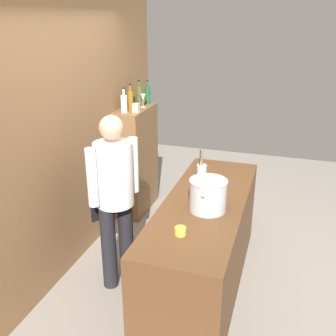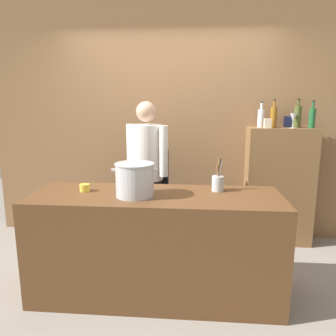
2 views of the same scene
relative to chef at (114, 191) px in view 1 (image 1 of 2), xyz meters
The scene contains 15 objects.
ground_plane 1.26m from the chef, 76.66° to the right, with size 8.00×8.00×0.00m, color gray.
brick_back_panel 0.83m from the chef, 72.94° to the left, with size 4.40×0.10×3.00m, color olive.
prep_counter 0.96m from the chef, 76.66° to the right, with size 2.09×0.70×0.90m, color brown.
bar_cabinet 1.57m from the chef, 15.04° to the left, with size 0.76×0.32×1.37m, color brown.
chef is the anchor object (origin of this frame).
stockpot_large 0.85m from the chef, 88.32° to the right, with size 0.38×0.32×0.27m.
utensil_crock 0.95m from the chef, 41.89° to the right, with size 0.10×0.10×0.30m.
butter_jar 0.86m from the chef, 120.25° to the right, with size 0.09×0.09×0.06m, color yellow.
wine_bottle_amber 1.53m from the chef, 16.53° to the left, with size 0.07×0.07×0.31m.
wine_bottle_olive 1.77m from the chef, 13.65° to the left, with size 0.08×0.08×0.32m.
wine_bottle_clear 1.42m from the chef, 19.20° to the left, with size 0.08×0.08×0.29m.
wine_bottle_green 1.88m from the chef, 10.84° to the left, with size 0.07×0.07×0.30m.
wine_glass_tall 1.69m from the chef, 11.64° to the left, with size 0.08×0.08×0.16m.
spice_tin_cream 1.41m from the chef, 13.21° to the left, with size 0.07×0.07×0.10m, color beige.
spice_tin_navy 1.69m from the chef, 16.85° to the left, with size 0.07×0.07×0.12m, color navy.
Camera 1 is at (-3.05, -0.63, 2.43)m, focal length 41.51 mm.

